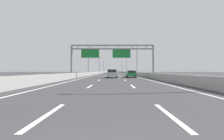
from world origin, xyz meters
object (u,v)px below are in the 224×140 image
at_px(streetlamp_left_far, 100,64).
at_px(sign_gantry, 111,53).
at_px(streetlamp_right_distant, 122,66).
at_px(streetlamp_left_distant, 104,66).
at_px(green_car, 131,74).
at_px(streetlamp_right_mid, 136,58).
at_px(streetlamp_left_mid, 89,58).
at_px(streetlamp_right_far, 126,64).
at_px(orange_car, 113,72).
at_px(silver_car, 112,74).
at_px(yellow_car, 113,72).

bearing_deg(streetlamp_left_far, sign_gantry, -83.45).
bearing_deg(streetlamp_right_distant, sign_gantry, -94.26).
distance_m(streetlamp_left_distant, green_car, 103.52).
bearing_deg(streetlamp_right_mid, streetlamp_left_mid, 180.00).
distance_m(streetlamp_right_far, streetlamp_right_distant, 41.59).
height_order(orange_car, silver_car, silver_car).
relative_size(streetlamp_left_distant, streetlamp_right_distant, 1.00).
bearing_deg(streetlamp_right_far, streetlamp_right_distant, 90.00).
relative_size(streetlamp_left_mid, streetlamp_left_distant, 1.00).
bearing_deg(green_car, streetlamp_left_distant, 96.16).
relative_size(streetlamp_right_mid, green_car, 2.04).
xyz_separation_m(silver_car, green_car, (3.69, 1.14, -0.08)).
bearing_deg(streetlamp_right_far, sign_gantry, -97.07).
bearing_deg(orange_car, streetlamp_right_distant, 6.57).
distance_m(streetlamp_right_far, green_car, 61.52).
height_order(sign_gantry, streetlamp_left_mid, streetlamp_left_mid).
height_order(streetlamp_right_mid, streetlamp_right_distant, same).
xyz_separation_m(streetlamp_left_far, streetlamp_right_far, (14.93, 0.00, 0.00)).
bearing_deg(streetlamp_left_distant, streetlamp_left_mid, -90.00).
bearing_deg(orange_car, silver_car, -90.03).
xyz_separation_m(sign_gantry, yellow_car, (0.29, 88.40, -4.04)).
bearing_deg(orange_car, streetlamp_left_distant, 173.41).
distance_m(streetlamp_left_far, silver_car, 62.97).
bearing_deg(green_car, streetlamp_right_distant, 87.87).
relative_size(streetlamp_left_mid, streetlamp_left_far, 1.00).
bearing_deg(streetlamp_right_mid, orange_car, 95.19).
relative_size(streetlamp_right_far, streetlamp_right_distant, 1.00).
xyz_separation_m(streetlamp_right_mid, streetlamp_left_distant, (-14.93, 83.17, 0.00)).
bearing_deg(orange_car, streetlamp_left_far, -100.37).
relative_size(orange_car, silver_car, 0.97).
xyz_separation_m(streetlamp_right_far, green_car, (-3.83, -61.23, -4.67)).
height_order(streetlamp_left_mid, yellow_car, streetlamp_left_mid).
xyz_separation_m(streetlamp_right_mid, orange_car, (-7.48, 82.31, -4.67)).
bearing_deg(silver_car, streetlamp_right_distant, 85.86).
height_order(sign_gantry, streetlamp_right_mid, streetlamp_right_mid).
xyz_separation_m(streetlamp_right_far, streetlamp_left_distant, (-14.93, 41.59, 0.00)).
distance_m(silver_car, green_car, 3.87).
relative_size(sign_gantry, streetlamp_right_far, 1.67).
height_order(yellow_car, green_car, yellow_car).
height_order(sign_gantry, streetlamp_right_far, streetlamp_right_far).
xyz_separation_m(streetlamp_left_mid, orange_car, (7.45, 82.31, -4.67)).
xyz_separation_m(streetlamp_right_distant, yellow_car, (-7.46, -15.71, -4.64)).
xyz_separation_m(streetlamp_left_far, orange_car, (7.45, 40.73, -4.67)).
relative_size(silver_car, green_car, 0.98).
xyz_separation_m(streetlamp_left_distant, yellow_car, (7.47, -15.71, -4.64)).
xyz_separation_m(orange_car, green_car, (3.65, -101.95, -0.00)).
bearing_deg(streetlamp_left_mid, yellow_car, 83.68).
xyz_separation_m(orange_car, silver_car, (-0.05, -103.09, 0.08)).
height_order(streetlamp_right_mid, yellow_car, streetlamp_right_mid).
bearing_deg(streetlamp_left_far, streetlamp_right_distant, 70.25).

